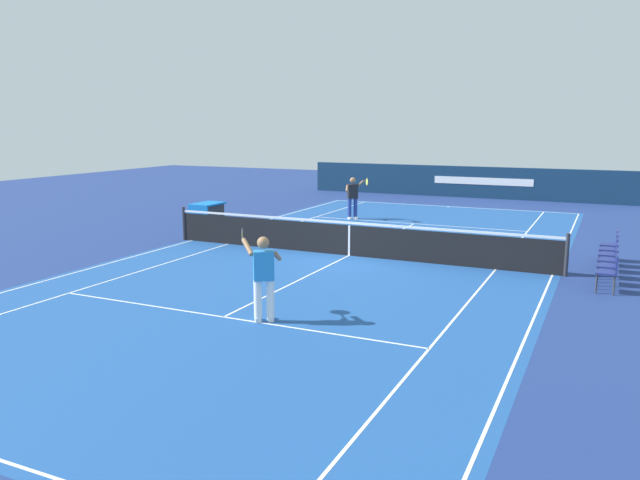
# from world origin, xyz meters

# --- Properties ---
(ground_plane) EXTENTS (60.00, 60.00, 0.00)m
(ground_plane) POSITION_xyz_m (0.00, 0.00, 0.00)
(ground_plane) COLOR navy
(court_slab) EXTENTS (24.20, 11.40, 0.00)m
(court_slab) POSITION_xyz_m (0.00, 0.00, 0.00)
(court_slab) COLOR #1E4C93
(court_slab) RESTS_ON ground_plane
(court_line_markings) EXTENTS (23.85, 11.05, 0.01)m
(court_line_markings) POSITION_xyz_m (0.00, 0.00, 0.00)
(court_line_markings) COLOR white
(court_line_markings) RESTS_ON ground_plane
(tennis_net) EXTENTS (0.10, 11.70, 1.08)m
(tennis_net) POSITION_xyz_m (0.00, 0.00, 0.49)
(tennis_net) COLOR #2D2D33
(tennis_net) RESTS_ON ground_plane
(stadium_barrier) EXTENTS (0.26, 17.00, 1.59)m
(stadium_barrier) POSITION_xyz_m (-15.90, 0.00, 0.79)
(stadium_barrier) COLOR #112D4C
(stadium_barrier) RESTS_ON ground_plane
(tennis_player_near) EXTENTS (0.78, 1.06, 1.70)m
(tennis_player_near) POSITION_xyz_m (6.28, 0.84, 0.93)
(tennis_player_near) COLOR white
(tennis_player_near) RESTS_ON ground_plane
(tennis_player_far) EXTENTS (0.74, 1.08, 1.70)m
(tennis_player_far) POSITION_xyz_m (-6.52, -2.55, 0.93)
(tennis_player_far) COLOR navy
(tennis_player_far) RESTS_ON ground_plane
(tennis_ball) EXTENTS (0.07, 0.07, 0.07)m
(tennis_ball) POSITION_xyz_m (-0.34, 0.46, 0.03)
(tennis_ball) COLOR #CCE01E
(tennis_ball) RESTS_ON ground_plane
(spectator_chair_0) EXTENTS (0.44, 0.44, 0.88)m
(spectator_chair_0) POSITION_xyz_m (-2.35, 6.79, 0.52)
(spectator_chair_0) COLOR #38383D
(spectator_chair_0) RESTS_ON ground_plane
(spectator_chair_1) EXTENTS (0.44, 0.44, 0.88)m
(spectator_chair_1) POSITION_xyz_m (-1.63, 6.79, 0.52)
(spectator_chair_1) COLOR #38383D
(spectator_chair_1) RESTS_ON ground_plane
(spectator_chair_2) EXTENTS (0.44, 0.44, 0.88)m
(spectator_chair_2) POSITION_xyz_m (-0.91, 6.79, 0.52)
(spectator_chair_2) COLOR #38383D
(spectator_chair_2) RESTS_ON ground_plane
(spectator_chair_3) EXTENTS (0.44, 0.44, 0.88)m
(spectator_chair_3) POSITION_xyz_m (-0.19, 6.79, 0.52)
(spectator_chair_3) COLOR #38383D
(spectator_chair_3) RESTS_ON ground_plane
(spectator_chair_4) EXTENTS (0.44, 0.44, 0.88)m
(spectator_chair_4) POSITION_xyz_m (0.53, 6.79, 0.52)
(spectator_chair_4) COLOR #38383D
(spectator_chair_4) RESTS_ON ground_plane
(spectator_chair_5) EXTENTS (0.44, 0.44, 0.88)m
(spectator_chair_5) POSITION_xyz_m (1.25, 6.79, 0.52)
(spectator_chair_5) COLOR #38383D
(spectator_chair_5) RESTS_ON ground_plane
(equipment_cart_tarped) EXTENTS (1.25, 0.84, 0.85)m
(equipment_cart_tarped) POSITION_xyz_m (-2.66, -6.77, 0.44)
(equipment_cart_tarped) COLOR #2D2D33
(equipment_cart_tarped) RESTS_ON ground_plane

